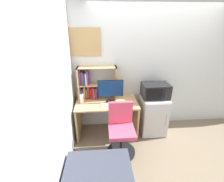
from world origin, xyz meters
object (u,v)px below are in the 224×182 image
object	(u,v)px
hutch_bookshelf	(91,84)
monitor	(111,90)
keyboard	(111,105)
desk_chair	(121,132)
wall_corkboard	(83,42)
water_bottle	(82,99)
microwave	(155,91)
computer_mouse	(129,104)
mini_fridge	(153,114)

from	to	relation	value
hutch_bookshelf	monitor	bearing A→B (deg)	-29.61
keyboard	desk_chair	bearing A→B (deg)	-69.56
hutch_bookshelf	wall_corkboard	world-z (taller)	wall_corkboard
wall_corkboard	water_bottle	bearing A→B (deg)	-103.26
hutch_bookshelf	keyboard	distance (m)	0.59
monitor	desk_chair	bearing A→B (deg)	-74.41
monitor	water_bottle	distance (m)	0.57
monitor	keyboard	world-z (taller)	monitor
water_bottle	microwave	xyz separation A→B (m)	(1.43, 0.02, 0.11)
hutch_bookshelf	microwave	world-z (taller)	hutch_bookshelf
computer_mouse	hutch_bookshelf	bearing A→B (deg)	154.13
monitor	mini_fridge	bearing A→B (deg)	0.02
keyboard	microwave	distance (m)	0.91
microwave	desk_chair	distance (m)	1.05
mini_fridge	desk_chair	distance (m)	0.90
keyboard	computer_mouse	world-z (taller)	computer_mouse
keyboard	wall_corkboard	size ratio (longest dim) A/B	0.62
computer_mouse	keyboard	bearing A→B (deg)	-179.55
keyboard	wall_corkboard	xyz separation A→B (m)	(-0.48, 0.44, 1.09)
keyboard	computer_mouse	xyz separation A→B (m)	(0.34, 0.00, 0.01)
computer_mouse	microwave	distance (m)	0.59
water_bottle	desk_chair	size ratio (longest dim) A/B	0.24
mini_fridge	microwave	bearing A→B (deg)	89.67
keyboard	microwave	xyz separation A→B (m)	(0.88, 0.14, 0.20)
hutch_bookshelf	keyboard	size ratio (longest dim) A/B	1.96
water_bottle	microwave	bearing A→B (deg)	0.63
monitor	desk_chair	xyz separation A→B (m)	(0.15, -0.53, -0.58)
hutch_bookshelf	water_bottle	world-z (taller)	hutch_bookshelf
hutch_bookshelf	desk_chair	xyz separation A→B (m)	(0.52, -0.74, -0.63)
keyboard	mini_fridge	xyz separation A→B (m)	(0.88, 0.14, -0.34)
computer_mouse	water_bottle	size ratio (longest dim) A/B	0.50
wall_corkboard	keyboard	bearing A→B (deg)	-42.33
water_bottle	mini_fridge	xyz separation A→B (m)	(1.43, 0.01, -0.43)
hutch_bookshelf	monitor	distance (m)	0.43
desk_chair	wall_corkboard	size ratio (longest dim) A/B	1.46
microwave	computer_mouse	bearing A→B (deg)	-165.96
keyboard	mini_fridge	distance (m)	0.95
hutch_bookshelf	water_bottle	bearing A→B (deg)	-129.47
monitor	keyboard	bearing A→B (deg)	-89.53
hutch_bookshelf	computer_mouse	distance (m)	0.84
keyboard	microwave	size ratio (longest dim) A/B	0.76
keyboard	water_bottle	world-z (taller)	water_bottle
mini_fridge	monitor	bearing A→B (deg)	-179.98
desk_chair	mini_fridge	bearing A→B (deg)	35.66
monitor	mini_fridge	world-z (taller)	monitor
monitor	microwave	size ratio (longest dim) A/B	0.94
hutch_bookshelf	wall_corkboard	bearing A→B (deg)	140.01
water_bottle	hutch_bookshelf	bearing A→B (deg)	50.53
microwave	wall_corkboard	size ratio (longest dim) A/B	0.81
microwave	monitor	bearing A→B (deg)	-179.79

